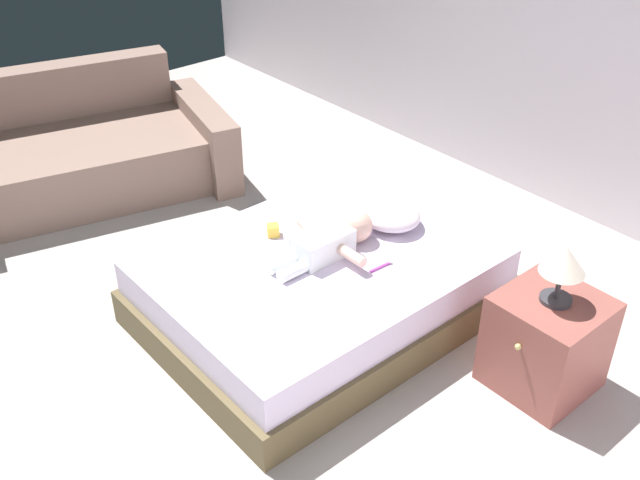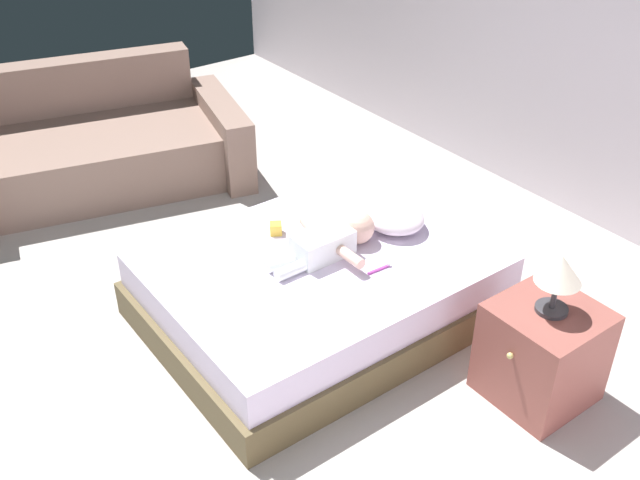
{
  "view_description": "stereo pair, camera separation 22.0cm",
  "coord_description": "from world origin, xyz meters",
  "px_view_note": "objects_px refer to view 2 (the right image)",
  "views": [
    {
      "loc": [
        2.32,
        -1.15,
        2.55
      ],
      "look_at": [
        -0.11,
        0.92,
        0.49
      ],
      "focal_mm": 41.48,
      "sensor_mm": 36.0,
      "label": 1
    },
    {
      "loc": [
        2.46,
        -0.98,
        2.55
      ],
      "look_at": [
        -0.11,
        0.92,
        0.49
      ],
      "focal_mm": 41.48,
      "sensor_mm": 36.0,
      "label": 2
    }
  ],
  "objects_px": {
    "pillow": "(391,215)",
    "nightstand": "(542,352)",
    "couch": "(100,146)",
    "toy_block": "(276,228)",
    "lamp": "(559,272)",
    "bed": "(320,286)",
    "baby": "(333,240)",
    "toothbrush": "(380,269)"
  },
  "relations": [
    {
      "from": "bed",
      "to": "couch",
      "type": "distance_m",
      "value": 2.23
    },
    {
      "from": "pillow",
      "to": "toy_block",
      "type": "height_order",
      "value": "pillow"
    },
    {
      "from": "bed",
      "to": "toy_block",
      "type": "relative_size",
      "value": 19.91
    },
    {
      "from": "couch",
      "to": "nightstand",
      "type": "relative_size",
      "value": 4.27
    },
    {
      "from": "pillow",
      "to": "couch",
      "type": "distance_m",
      "value": 2.36
    },
    {
      "from": "nightstand",
      "to": "lamp",
      "type": "relative_size",
      "value": 1.67
    },
    {
      "from": "bed",
      "to": "nightstand",
      "type": "relative_size",
      "value": 3.57
    },
    {
      "from": "baby",
      "to": "nightstand",
      "type": "xyz_separation_m",
      "value": [
        1.09,
        0.4,
        -0.21
      ]
    },
    {
      "from": "baby",
      "to": "toothbrush",
      "type": "bearing_deg",
      "value": 18.71
    },
    {
      "from": "couch",
      "to": "toy_block",
      "type": "relative_size",
      "value": 23.81
    },
    {
      "from": "bed",
      "to": "couch",
      "type": "xyz_separation_m",
      "value": [
        -2.21,
        -0.32,
        0.07
      ]
    },
    {
      "from": "pillow",
      "to": "nightstand",
      "type": "bearing_deg",
      "value": -0.97
    },
    {
      "from": "bed",
      "to": "baby",
      "type": "relative_size",
      "value": 2.77
    },
    {
      "from": "bed",
      "to": "lamp",
      "type": "bearing_deg",
      "value": 23.65
    },
    {
      "from": "toothbrush",
      "to": "couch",
      "type": "height_order",
      "value": "couch"
    },
    {
      "from": "baby",
      "to": "couch",
      "type": "relative_size",
      "value": 0.3
    },
    {
      "from": "bed",
      "to": "baby",
      "type": "height_order",
      "value": "baby"
    },
    {
      "from": "toothbrush",
      "to": "toy_block",
      "type": "height_order",
      "value": "toy_block"
    },
    {
      "from": "bed",
      "to": "pillow",
      "type": "xyz_separation_m",
      "value": [
        -0.01,
        0.5,
        0.27
      ]
    },
    {
      "from": "toy_block",
      "to": "lamp",
      "type": "bearing_deg",
      "value": 20.95
    },
    {
      "from": "bed",
      "to": "toy_block",
      "type": "distance_m",
      "value": 0.4
    },
    {
      "from": "toy_block",
      "to": "nightstand",
      "type": "bearing_deg",
      "value": 20.94
    },
    {
      "from": "pillow",
      "to": "nightstand",
      "type": "xyz_separation_m",
      "value": [
        1.1,
        -0.02,
        -0.21
      ]
    },
    {
      "from": "nightstand",
      "to": "lamp",
      "type": "distance_m",
      "value": 0.46
    },
    {
      "from": "pillow",
      "to": "baby",
      "type": "xyz_separation_m",
      "value": [
        0.02,
        -0.42,
        0.01
      ]
    },
    {
      "from": "toothbrush",
      "to": "couch",
      "type": "xyz_separation_m",
      "value": [
        -2.49,
        -0.49,
        -0.14
      ]
    },
    {
      "from": "nightstand",
      "to": "pillow",
      "type": "bearing_deg",
      "value": 179.03
    },
    {
      "from": "toothbrush",
      "to": "lamp",
      "type": "bearing_deg",
      "value": 20.68
    },
    {
      "from": "pillow",
      "to": "lamp",
      "type": "bearing_deg",
      "value": -0.97
    },
    {
      "from": "lamp",
      "to": "couch",
      "type": "bearing_deg",
      "value": -166.45
    },
    {
      "from": "pillow",
      "to": "couch",
      "type": "relative_size",
      "value": 0.19
    },
    {
      "from": "bed",
      "to": "toy_block",
      "type": "bearing_deg",
      "value": -168.96
    },
    {
      "from": "lamp",
      "to": "bed",
      "type": "bearing_deg",
      "value": -156.35
    },
    {
      "from": "toothbrush",
      "to": "lamp",
      "type": "height_order",
      "value": "lamp"
    },
    {
      "from": "nightstand",
      "to": "toothbrush",
      "type": "bearing_deg",
      "value": -159.33
    },
    {
      "from": "nightstand",
      "to": "toy_block",
      "type": "bearing_deg",
      "value": -159.06
    },
    {
      "from": "toothbrush",
      "to": "nightstand",
      "type": "relative_size",
      "value": 0.29
    },
    {
      "from": "bed",
      "to": "pillow",
      "type": "relative_size",
      "value": 4.43
    },
    {
      "from": "pillow",
      "to": "nightstand",
      "type": "relative_size",
      "value": 0.81
    },
    {
      "from": "baby",
      "to": "toy_block",
      "type": "height_order",
      "value": "baby"
    },
    {
      "from": "pillow",
      "to": "couch",
      "type": "bearing_deg",
      "value": -159.7
    },
    {
      "from": "nightstand",
      "to": "baby",
      "type": "bearing_deg",
      "value": -159.82
    }
  ]
}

